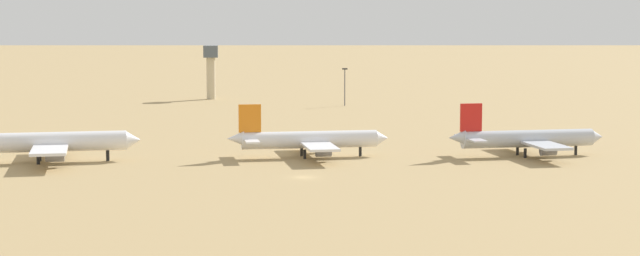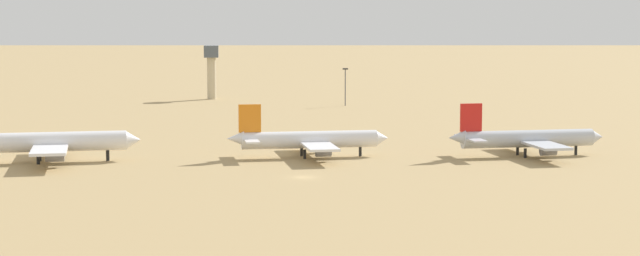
# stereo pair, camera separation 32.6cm
# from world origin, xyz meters

# --- Properties ---
(ground) EXTENTS (4000.00, 4000.00, 0.00)m
(ground) POSITION_xyz_m (0.00, 0.00, 0.00)
(ground) COLOR tan
(ridge_west) EXTENTS (236.20, 226.82, 73.80)m
(ridge_west) POSITION_xyz_m (12.28, 1133.42, 36.90)
(ridge_west) COLOR gray
(ridge_west) RESTS_ON ground
(parked_jet_orange_2) EXTENTS (40.21, 34.09, 13.28)m
(parked_jet_orange_2) POSITION_xyz_m (-53.69, 24.36, 4.35)
(parked_jet_orange_2) COLOR white
(parked_jet_orange_2) RESTS_ON ground
(parked_jet_orange_3) EXTENTS (35.96, 30.40, 11.87)m
(parked_jet_orange_3) POSITION_xyz_m (2.43, 28.42, 3.89)
(parked_jet_orange_3) COLOR white
(parked_jet_orange_3) RESTS_ON ground
(parked_jet_red_4) EXTENTS (36.16, 30.65, 11.94)m
(parked_jet_red_4) POSITION_xyz_m (50.59, 26.86, 3.91)
(parked_jet_red_4) COLOR silver
(parked_jet_red_4) RESTS_ON ground
(control_tower) EXTENTS (5.20, 5.20, 19.44)m
(control_tower) POSITION_xyz_m (-23.34, 187.38, 11.73)
(control_tower) COLOR #C6B793
(control_tower) RESTS_ON ground
(light_pole_west) EXTENTS (1.80, 0.50, 12.74)m
(light_pole_west) POSITION_xyz_m (22.55, 156.57, 7.53)
(light_pole_west) COLOR #59595E
(light_pole_west) RESTS_ON ground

